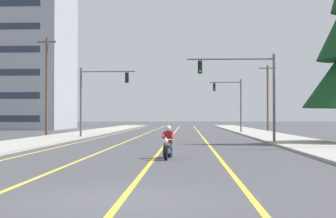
{
  "coord_description": "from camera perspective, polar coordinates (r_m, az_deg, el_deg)",
  "views": [
    {
      "loc": [
        1.56,
        -11.04,
        1.83
      ],
      "look_at": [
        0.29,
        22.92,
        2.38
      ],
      "focal_mm": 53.33,
      "sensor_mm": 36.0,
      "label": 1
    }
  ],
  "objects": [
    {
      "name": "motorcycle_with_rider",
      "position": [
        21.98,
        -0.03,
        -4.18
      ],
      "size": [
        0.7,
        2.19,
        1.46
      ],
      "color": "black",
      "rests_on": "ground"
    },
    {
      "name": "lane_stripe_left",
      "position": [
        56.25,
        -2.46,
        -2.79
      ],
      "size": [
        0.16,
        100.0,
        0.01
      ],
      "primitive_type": "cube",
      "color": "yellow",
      "rests_on": "ground"
    },
    {
      "name": "ground_plane",
      "position": [
        11.3,
        -5.93,
        -10.24
      ],
      "size": [
        400.0,
        400.0,
        0.0
      ],
      "primitive_type": "plane",
      "color": "#47474C"
    },
    {
      "name": "sidewalk_kerb_left",
      "position": [
        52.24,
        -9.99,
        -2.85
      ],
      "size": [
        4.4,
        110.0,
        0.14
      ],
      "primitive_type": "cube",
      "color": "#ADA89E",
      "rests_on": "ground"
    },
    {
      "name": "lane_stripe_right",
      "position": [
        56.09,
        3.64,
        -2.8
      ],
      "size": [
        0.16,
        100.0,
        0.01
      ],
      "primitive_type": "cube",
      "color": "yellow",
      "rests_on": "ground"
    },
    {
      "name": "traffic_signal_mid_right",
      "position": [
        57.81,
        7.34,
        1.24
      ],
      "size": [
        3.68,
        0.39,
        6.2
      ],
      "color": "#56565B",
      "rests_on": "ground"
    },
    {
      "name": "sidewalk_kerb_right",
      "position": [
        51.67,
        10.88,
        -2.87
      ],
      "size": [
        4.4,
        110.0,
        0.14
      ],
      "primitive_type": "cube",
      "color": "#ADA89E",
      "rests_on": "ground"
    },
    {
      "name": "traffic_signal_near_left",
      "position": [
        44.38,
        -8.17,
        2.01
      ],
      "size": [
        4.9,
        0.37,
        6.2
      ],
      "color": "#56565B",
      "rests_on": "ground"
    },
    {
      "name": "utility_pole_right_far",
      "position": [
        68.76,
        11.32,
        1.43
      ],
      "size": [
        2.23,
        0.26,
        8.86
      ],
      "color": "brown",
      "rests_on": "ground"
    },
    {
      "name": "traffic_signal_near_right",
      "position": [
        34.87,
        9.12,
        2.93
      ],
      "size": [
        6.08,
        0.37,
        6.2
      ],
      "color": "#56565B",
      "rests_on": "ground"
    },
    {
      "name": "lane_stripe_far_left",
      "position": [
        56.62,
        -5.81,
        -2.78
      ],
      "size": [
        0.16,
        100.0,
        0.01
      ],
      "primitive_type": "cube",
      "color": "yellow",
      "rests_on": "ground"
    },
    {
      "name": "lane_stripe_center",
      "position": [
        56.09,
        0.68,
        -2.8
      ],
      "size": [
        0.16,
        100.0,
        0.01
      ],
      "primitive_type": "cube",
      "color": "yellow",
      "rests_on": "ground"
    },
    {
      "name": "utility_pole_left_near",
      "position": [
        50.43,
        -13.7,
        2.7
      ],
      "size": [
        1.85,
        0.26,
        9.64
      ],
      "color": "brown",
      "rests_on": "ground"
    }
  ]
}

